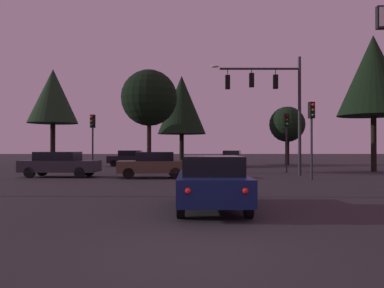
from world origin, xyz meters
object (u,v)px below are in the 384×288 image
at_px(tree_center_horizon, 182,105).
at_px(tree_lot_edge, 149,98).
at_px(car_nearside_lane, 212,181).
at_px(tree_behind_sign, 53,96).
at_px(traffic_light_corner_left, 312,125).
at_px(car_parked_lot, 232,158).
at_px(traffic_light_corner_right, 287,131).
at_px(tree_left_far, 373,76).
at_px(traffic_signal_mast_arm, 273,94).
at_px(tree_right_cluster, 287,125).
at_px(car_crossing_left, 153,164).
at_px(traffic_light_median, 93,132).
at_px(car_far_lane, 129,158).
at_px(car_crossing_right, 60,164).

bearing_deg(tree_center_horizon, tree_lot_edge, -100.15).
distance_m(car_nearside_lane, tree_behind_sign, 30.15).
height_order(traffic_light_corner_left, car_parked_lot, traffic_light_corner_left).
xyz_separation_m(traffic_light_corner_right, tree_left_far, (6.87, 1.33, 4.20)).
xyz_separation_m(traffic_signal_mast_arm, tree_right_cluster, (4.83, 14.80, -1.01)).
xyz_separation_m(car_crossing_left, tree_center_horizon, (1.47, 17.21, 5.43)).
distance_m(car_crossing_left, tree_right_cluster, 21.15).
xyz_separation_m(traffic_light_median, car_far_lane, (0.95, 10.40, -2.08)).
height_order(car_far_lane, tree_behind_sign, tree_behind_sign).
xyz_separation_m(traffic_signal_mast_arm, car_crossing_left, (-7.53, -2.02, -4.39)).
bearing_deg(traffic_light_corner_left, traffic_signal_mast_arm, 109.59).
distance_m(traffic_light_corner_left, traffic_light_median, 14.39).
bearing_deg(traffic_light_median, car_far_lane, 84.77).
bearing_deg(tree_right_cluster, traffic_light_corner_right, -105.02).
bearing_deg(traffic_light_median, tree_left_far, 5.66).
bearing_deg(tree_right_cluster, tree_lot_edge, -137.99).
height_order(tree_behind_sign, tree_lot_edge, tree_behind_sign).
relative_size(tree_right_cluster, tree_lot_edge, 0.82).
bearing_deg(car_far_lane, traffic_light_median, -95.23).
relative_size(car_nearside_lane, tree_behind_sign, 0.47).
height_order(car_far_lane, tree_right_cluster, tree_right_cluster).
relative_size(traffic_light_corner_left, tree_behind_sign, 0.45).
distance_m(traffic_signal_mast_arm, tree_behind_sign, 22.51).
xyz_separation_m(traffic_light_corner_left, tree_center_horizon, (-7.35, 18.84, 3.19)).
bearing_deg(traffic_light_median, tree_behind_sign, 120.97).
distance_m(traffic_light_corner_left, car_crossing_right, 14.82).
height_order(traffic_light_corner_right, tree_lot_edge, tree_lot_edge).
relative_size(traffic_light_corner_left, car_parked_lot, 0.92).
distance_m(car_crossing_left, tree_behind_sign, 19.32).
xyz_separation_m(car_nearside_lane, car_crossing_right, (-8.35, 12.15, 0.00)).
bearing_deg(car_parked_lot, car_far_lane, 173.91).
bearing_deg(traffic_light_median, car_parked_lot, 41.13).
distance_m(traffic_light_median, car_nearside_lane, 17.06).
bearing_deg(car_crossing_left, car_nearside_lane, -76.68).
bearing_deg(traffic_light_corner_left, traffic_light_median, 157.46).
bearing_deg(tree_center_horizon, car_nearside_lane, -87.53).
height_order(traffic_light_corner_left, traffic_light_median, traffic_light_corner_left).
xyz_separation_m(car_parked_lot, tree_right_cluster, (6.11, 3.58, 3.38)).
bearing_deg(tree_center_horizon, traffic_light_corner_left, -68.68).
distance_m(car_far_lane, tree_lot_edge, 10.67).
bearing_deg(tree_left_far, tree_lot_edge, -177.04).
relative_size(tree_center_horizon, tree_lot_edge, 1.26).
relative_size(tree_behind_sign, tree_right_cluster, 1.56).
relative_size(traffic_signal_mast_arm, car_far_lane, 1.89).
bearing_deg(tree_center_horizon, tree_left_far, -37.96).
height_order(traffic_light_corner_right, tree_behind_sign, tree_behind_sign).
xyz_separation_m(traffic_light_median, tree_center_horizon, (5.94, 13.32, 3.35)).
height_order(traffic_light_corner_right, tree_right_cluster, tree_right_cluster).
height_order(car_crossing_left, tree_center_horizon, tree_center_horizon).
distance_m(car_crossing_left, tree_lot_edge, 6.83).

